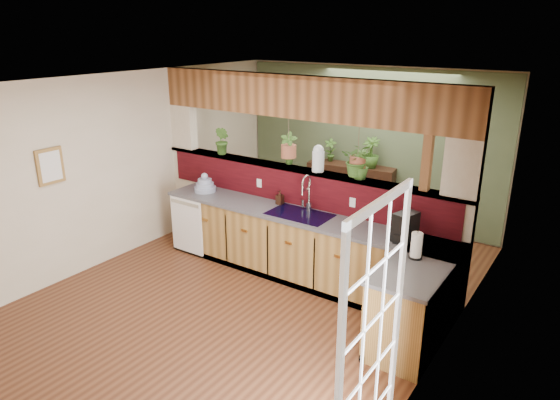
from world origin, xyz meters
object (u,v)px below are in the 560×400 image
Objects in this scene: dish_stack at (205,186)px; paper_towel at (416,246)px; shelving_console at (350,192)px; coffee_maker at (405,228)px; soap_dispenser at (280,197)px; faucet at (307,192)px; glass_jar at (318,158)px.

dish_stack is 3.35m from paper_towel.
shelving_console is at bearing 61.03° from dish_stack.
soap_dispenser is at bearing -171.02° from coffee_maker.
dish_stack is (-1.66, -0.13, -0.18)m from faucet.
glass_jar is at bearing 83.51° from faucet.
faucet is 2.26m from shelving_console.
dish_stack is 1.82m from glass_jar.
faucet is 1.41× the size of glass_jar.
glass_jar reaches higher than paper_towel.
glass_jar reaches higher than faucet.
dish_stack is at bearing -168.29° from glass_jar.
faucet is 2.58× the size of soap_dispenser.
soap_dispenser reaches higher than shelving_console.
faucet is at bearing 161.45° from paper_towel.
glass_jar is (0.03, 0.22, 0.40)m from faucet.
faucet is at bearing -172.17° from coffee_maker.
coffee_maker is (3.06, -0.08, 0.07)m from dish_stack.
coffee_maker is 0.94× the size of glass_jar.
soap_dispenser is 2.15m from shelving_console.
dish_stack is 1.23m from soap_dispenser.
soap_dispenser is at bearing 164.49° from paper_towel.
coffee_maker is at bearing -1.42° from dish_stack.
faucet reaches higher than dish_stack.
faucet is 1.66× the size of paper_towel.
paper_towel is at bearing -7.39° from dish_stack.
paper_towel reaches higher than shelving_console.
glass_jar is (1.68, 0.35, 0.58)m from dish_stack.
shelving_console is (-1.81, 2.32, -0.55)m from coffee_maker.
soap_dispenser is 0.55× the size of glass_jar.
soap_dispenser is at bearing 176.60° from faucet.
dish_stack is 0.96× the size of coffee_maker.
glass_jar is 2.22m from shelving_console.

